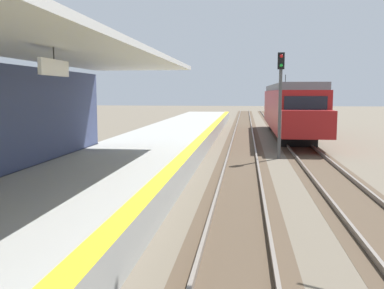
% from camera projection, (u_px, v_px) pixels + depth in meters
% --- Properties ---
extents(station_platform, '(5.00, 80.00, 0.91)m').
position_uv_depth(station_platform, '(108.00, 177.00, 14.35)').
color(station_platform, '#999993').
rests_on(station_platform, ground).
extents(track_pair_nearest_platform, '(2.34, 120.00, 0.16)m').
position_uv_depth(track_pair_nearest_platform, '(241.00, 171.00, 17.80)').
color(track_pair_nearest_platform, '#4C3D2D').
rests_on(track_pair_nearest_platform, ground).
extents(track_pair_middle, '(2.34, 120.00, 0.16)m').
position_uv_depth(track_pair_middle, '(326.00, 173.00, 17.38)').
color(track_pair_middle, '#4C3D2D').
rests_on(track_pair_middle, ground).
extents(approaching_train, '(2.93, 19.60, 4.76)m').
position_uv_depth(approaching_train, '(290.00, 107.00, 32.07)').
color(approaching_train, maroon).
rests_on(approaching_train, ground).
extents(rail_signal_post, '(0.32, 0.34, 5.20)m').
position_uv_depth(rail_signal_post, '(280.00, 94.00, 21.01)').
color(rail_signal_post, '#4C4C4C').
rests_on(rail_signal_post, ground).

